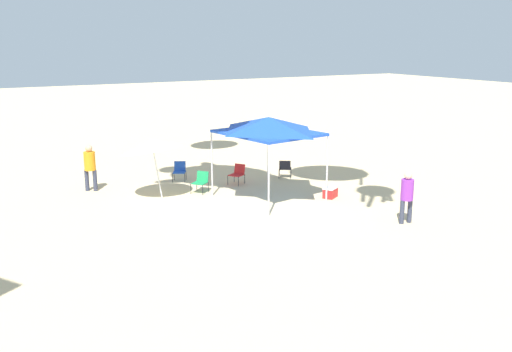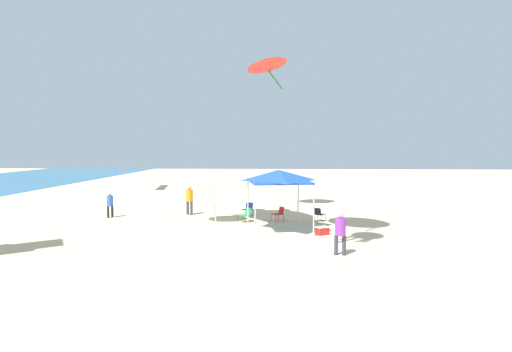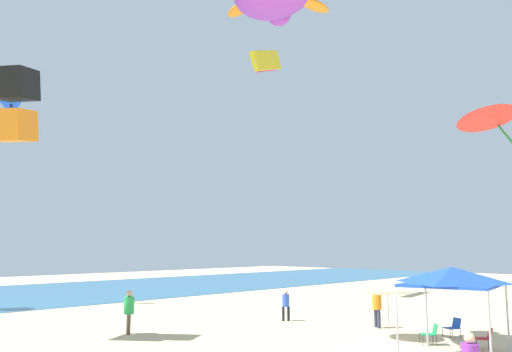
{
  "view_description": "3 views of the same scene",
  "coord_description": "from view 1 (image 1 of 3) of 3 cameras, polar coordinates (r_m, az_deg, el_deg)",
  "views": [
    {
      "loc": [
        -17.2,
        10.2,
        6.0
      ],
      "look_at": [
        -0.31,
        0.66,
        1.35
      ],
      "focal_mm": 40.5,
      "sensor_mm": 36.0,
      "label": 1
    },
    {
      "loc": [
        -19.78,
        -0.54,
        4.31
      ],
      "look_at": [
        2.34,
        0.51,
        2.73
      ],
      "focal_mm": 28.47,
      "sensor_mm": 36.0,
      "label": 2
    },
    {
      "loc": [
        -16.76,
        -8.34,
        3.86
      ],
      "look_at": [
        -0.55,
        7.03,
        6.89
      ],
      "focal_mm": 36.33,
      "sensor_mm": 36.0,
      "label": 3
    }
  ],
  "objects": [
    {
      "name": "cooler_box",
      "position": [
        22.43,
        7.35,
        -1.62
      ],
      "size": [
        0.67,
        0.74,
        0.4
      ],
      "color": "red",
      "rests_on": "ground"
    },
    {
      "name": "folding_chair_near_cooler",
      "position": [
        25.34,
        2.89,
        0.86
      ],
      "size": [
        0.81,
        0.78,
        0.82
      ],
      "rotation": [
        0.0,
        0.0,
        0.97
      ],
      "color": "black",
      "rests_on": "ground"
    },
    {
      "name": "folding_chair_left_of_tent",
      "position": [
        25.05,
        -7.56,
        0.61
      ],
      "size": [
        0.8,
        0.75,
        0.82
      ],
      "rotation": [
        0.0,
        0.0,
        4.21
      ],
      "color": "black",
      "rests_on": "ground"
    },
    {
      "name": "beach_umbrella",
      "position": [
        22.17,
        -10.28,
        3.05
      ],
      "size": [
        2.35,
        2.31,
        2.54
      ],
      "color": "silver",
      "rests_on": "ground"
    },
    {
      "name": "ground",
      "position": [
        20.89,
        1.16,
        -3.37
      ],
      "size": [
        120.0,
        120.0,
        0.1
      ],
      "primitive_type": "cube",
      "color": "#D6BC8C"
    },
    {
      "name": "canopy_tent",
      "position": [
        21.61,
        1.26,
        4.97
      ],
      "size": [
        3.91,
        3.46,
        3.14
      ],
      "rotation": [
        0.0,
        0.0,
        0.17
      ],
      "color": "#B7B7BC",
      "rests_on": "ground"
    },
    {
      "name": "folding_chair_facing_ocean",
      "position": [
        23.07,
        -5.47,
        -0.45
      ],
      "size": [
        0.8,
        0.81,
        0.82
      ],
      "rotation": [
        0.0,
        0.0,
        3.83
      ],
      "color": "black",
      "rests_on": "ground"
    },
    {
      "name": "folding_chair_right_of_tent",
      "position": [
        24.32,
        -1.82,
        0.33
      ],
      "size": [
        0.77,
        0.8,
        0.82
      ],
      "rotation": [
        0.0,
        0.0,
        3.69
      ],
      "color": "black",
      "rests_on": "ground"
    },
    {
      "name": "person_beachcomber",
      "position": [
        23.96,
        -16.09,
        1.14
      ],
      "size": [
        0.45,
        0.45,
        1.88
      ],
      "rotation": [
        0.0,
        0.0,
        4.12
      ],
      "color": "#33384C",
      "rests_on": "ground"
    },
    {
      "name": "person_kite_handler",
      "position": [
        19.62,
        14.69,
        -1.64
      ],
      "size": [
        0.42,
        0.47,
        1.76
      ],
      "rotation": [
        0.0,
        0.0,
        4.61
      ],
      "color": "#33384C",
      "rests_on": "ground"
    }
  ]
}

